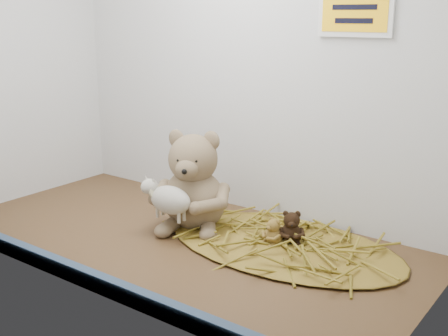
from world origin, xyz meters
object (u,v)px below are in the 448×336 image
Objects in this scene: main_teddy at (194,180)px; toy_lamb at (170,200)px; mini_teddy_tan at (274,230)px; mini_teddy_brown at (291,226)px.

main_teddy is 9.62cm from toy_lamb.
mini_teddy_tan is 4.33cm from mini_teddy_brown.
toy_lamb is (0.00, -9.12, -3.04)cm from main_teddy.
mini_teddy_brown is (26.68, 3.67, -7.59)cm from main_teddy.
toy_lamb is 26.20cm from mini_teddy_tan.
mini_teddy_tan is 0.81× the size of mini_teddy_brown.
main_teddy is 3.21× the size of mini_teddy_brown.
toy_lamb is 1.89× the size of mini_teddy_brown.
toy_lamb is at bearing -136.30° from mini_teddy_tan.
mini_teddy_brown is at bearing 25.62° from toy_lamb.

